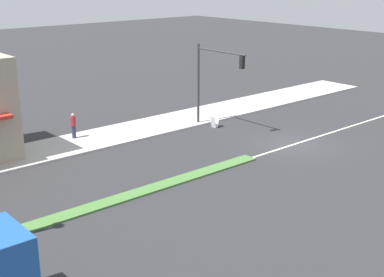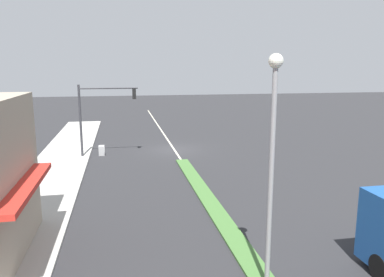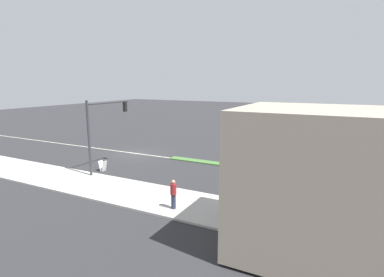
{
  "view_description": "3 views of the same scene",
  "coord_description": "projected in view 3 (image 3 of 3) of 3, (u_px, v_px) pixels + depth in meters",
  "views": [
    {
      "loc": [
        -20.14,
        25.87,
        10.53
      ],
      "look_at": [
        -0.38,
        8.85,
        2.3
      ],
      "focal_mm": 50.0,
      "sensor_mm": 36.0,
      "label": 1
    },
    {
      "loc": [
        4.49,
        31.39,
        7.09
      ],
      "look_at": [
        -0.49,
        5.62,
        2.02
      ],
      "focal_mm": 35.0,
      "sensor_mm": 36.0,
      "label": 2
    },
    {
      "loc": [
        23.34,
        18.06,
        6.99
      ],
      "look_at": [
        -1.16,
        5.51,
        1.82
      ],
      "focal_mm": 28.0,
      "sensor_mm": 36.0,
      "label": 3
    }
  ],
  "objects": [
    {
      "name": "ground_plane",
      "position": [
        337.0,
        180.0,
        21.73
      ],
      "size": [
        160.0,
        160.0,
        0.0
      ],
      "primitive_type": "plane",
      "color": "#2B2B2D"
    },
    {
      "name": "sidewalk_right",
      "position": [
        344.0,
        237.0,
        13.63
      ],
      "size": [
        4.0,
        73.0,
        0.12
      ],
      "primitive_type": "cube",
      "color": "#B2AFA8",
      "rests_on": "ground"
    },
    {
      "name": "lane_marking_center",
      "position": [
        137.0,
        154.0,
        29.8
      ],
      "size": [
        0.16,
        60.0,
        0.01
      ],
      "primitive_type": "cube",
      "color": "beige",
      "rests_on": "ground"
    },
    {
      "name": "building_corner_store",
      "position": [
        332.0,
        184.0,
        11.72
      ],
      "size": [
        6.11,
        7.31,
        5.89
      ],
      "color": "tan",
      "rests_on": "sidewalk_right"
    },
    {
      "name": "traffic_signal_main",
      "position": [
        102.0,
        123.0,
        23.07
      ],
      "size": [
        4.59,
        0.34,
        5.6
      ],
      "color": "#333338",
      "rests_on": "sidewalk_right"
    },
    {
      "name": "pedestrian",
      "position": [
        173.0,
        194.0,
        16.39
      ],
      "size": [
        0.34,
        0.34,
        1.65
      ],
      "color": "#282D42",
      "rests_on": "sidewalk_right"
    },
    {
      "name": "warning_aframe_sign",
      "position": [
        103.0,
        166.0,
        23.87
      ],
      "size": [
        0.45,
        0.53,
        0.84
      ],
      "color": "silver",
      "rests_on": "ground"
    }
  ]
}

